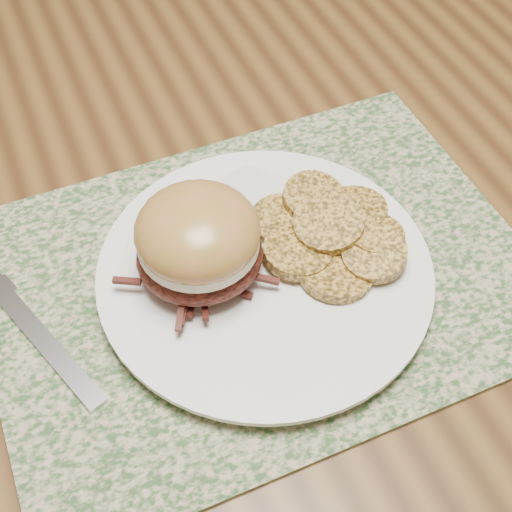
% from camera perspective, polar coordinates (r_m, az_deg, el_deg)
% --- Properties ---
extents(ground, '(3.50, 3.50, 0.00)m').
position_cam_1_polar(ground, '(1.34, 5.98, -16.29)').
color(ground, brown).
rests_on(ground, ground).
extents(dining_table, '(1.50, 0.90, 0.75)m').
position_cam_1_polar(dining_table, '(0.76, 10.11, 3.08)').
color(dining_table, brown).
rests_on(dining_table, ground).
extents(placemat, '(0.45, 0.33, 0.00)m').
position_cam_1_polar(placemat, '(0.60, 0.29, -1.60)').
color(placemat, '#315129').
rests_on(placemat, dining_table).
extents(dinner_plate, '(0.26, 0.26, 0.02)m').
position_cam_1_polar(dinner_plate, '(0.59, 0.71, -1.37)').
color(dinner_plate, white).
rests_on(dinner_plate, placemat).
extents(pork_sandwich, '(0.12, 0.11, 0.08)m').
position_cam_1_polar(pork_sandwich, '(0.55, -4.63, 1.16)').
color(pork_sandwich, black).
rests_on(pork_sandwich, dinner_plate).
extents(roasted_potatoes, '(0.13, 0.15, 0.03)m').
position_cam_1_polar(roasted_potatoes, '(0.60, 6.03, 1.83)').
color(roasted_potatoes, '#B98836').
rests_on(roasted_potatoes, dinner_plate).
extents(fork, '(0.08, 0.18, 0.00)m').
position_cam_1_polar(fork, '(0.59, -17.59, -5.32)').
color(fork, '#B3B4BB').
rests_on(fork, placemat).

